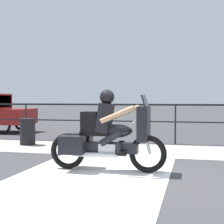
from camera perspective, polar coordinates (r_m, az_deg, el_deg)
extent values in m
plane|color=#38383A|center=(6.07, 8.05, -11.25)|extent=(120.00, 120.00, 0.00)
cube|color=#99968E|center=(9.40, 9.98, -6.42)|extent=(44.00, 2.40, 0.01)
cube|color=silver|center=(6.12, -4.16, -11.08)|extent=(2.79, 6.00, 0.01)
cube|color=black|center=(10.85, 10.51, 1.18)|extent=(36.00, 0.04, 0.06)
cube|color=black|center=(10.87, 10.49, -1.63)|extent=(36.00, 0.03, 0.04)
cylinder|color=black|center=(12.24, -14.12, -1.53)|extent=(0.05, 0.05, 1.25)
cylinder|color=black|center=(10.88, 10.49, -1.96)|extent=(0.05, 0.05, 1.25)
torus|color=black|center=(6.60, 5.97, -6.96)|extent=(0.72, 0.11, 0.72)
torus|color=black|center=(6.99, -7.36, -6.45)|extent=(0.72, 0.11, 0.72)
cube|color=black|center=(6.74, -0.89, -5.90)|extent=(1.23, 0.22, 0.20)
cube|color=silver|center=(6.74, -0.62, -6.33)|extent=(0.34, 0.26, 0.26)
ellipsoid|color=black|center=(6.65, 0.73, -3.15)|extent=(0.63, 0.30, 0.26)
cube|color=black|center=(6.74, -2.23, -3.59)|extent=(0.71, 0.28, 0.08)
cube|color=black|center=(6.54, 5.30, -1.93)|extent=(0.20, 0.52, 0.66)
cube|color=#1E232B|center=(6.52, 5.49, 1.84)|extent=(0.10, 0.44, 0.24)
cylinder|color=silver|center=(6.56, 4.09, -1.48)|extent=(0.04, 0.70, 0.04)
cylinder|color=silver|center=(6.65, -2.86, -7.14)|extent=(0.89, 0.09, 0.09)
cube|color=black|center=(6.68, -6.65, -5.47)|extent=(0.48, 0.28, 0.35)
cube|color=black|center=(7.13, -5.33, -4.98)|extent=(0.48, 0.28, 0.35)
cylinder|color=silver|center=(6.56, 5.72, -4.46)|extent=(0.19, 0.06, 0.58)
cube|color=black|center=(6.69, -1.16, -0.96)|extent=(0.32, 0.36, 0.59)
sphere|color=tan|center=(6.67, -0.83, 2.34)|extent=(0.23, 0.23, 0.23)
sphere|color=black|center=(6.67, -0.83, 2.51)|extent=(0.29, 0.29, 0.29)
cylinder|color=black|center=(6.54, -0.21, -4.30)|extent=(0.44, 0.13, 0.34)
cylinder|color=black|center=(6.53, 1.07, -5.99)|extent=(0.11, 0.11, 0.20)
cube|color=black|center=(6.53, 1.50, -6.87)|extent=(0.20, 0.10, 0.09)
cylinder|color=black|center=(6.83, 0.38, -4.02)|extent=(0.44, 0.13, 0.34)
cylinder|color=black|center=(6.82, 1.61, -5.64)|extent=(0.11, 0.11, 0.20)
cube|color=black|center=(6.82, 2.02, -6.48)|extent=(0.20, 0.10, 0.09)
cylinder|color=tan|center=(6.32, 0.88, -0.42)|extent=(0.66, 0.09, 0.35)
cylinder|color=tan|center=(6.91, 1.95, -0.20)|extent=(0.66, 0.09, 0.35)
cube|color=black|center=(6.77, -3.62, -1.62)|extent=(0.33, 0.30, 0.40)
cube|color=#19232D|center=(15.11, -17.72, 1.72)|extent=(0.04, 1.32, 0.50)
torus|color=black|center=(14.25, -17.73, -2.11)|extent=(0.73, 0.11, 0.73)
torus|color=black|center=(15.59, -14.79, -1.71)|extent=(0.73, 0.11, 0.73)
cylinder|color=black|center=(10.78, -13.86, -3.36)|extent=(0.46, 0.46, 0.75)
cylinder|color=black|center=(10.75, -13.88, -1.20)|extent=(0.49, 0.49, 0.06)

